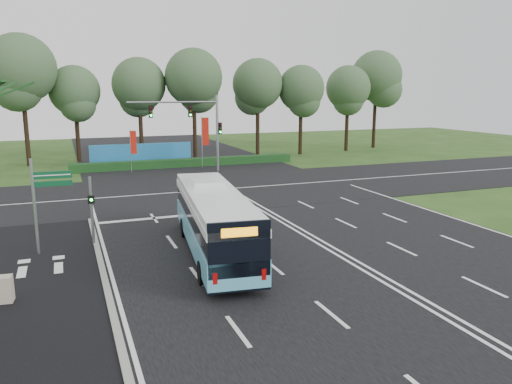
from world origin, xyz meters
The scene contains 15 objects.
ground centered at (0.00, 0.00, 0.00)m, with size 120.00×120.00×0.00m, color #254517.
road_main centered at (0.00, 0.00, 0.02)m, with size 20.00×120.00×0.04m, color black.
road_cross centered at (0.00, 12.00, 0.03)m, with size 120.00×14.00×0.05m, color black.
bike_path centered at (-12.50, -3.00, 0.03)m, with size 5.00×18.00×0.06m, color black.
kerb_strip centered at (-10.10, -3.00, 0.06)m, with size 0.25×18.00×0.12m, color gray.
city_bus centered at (-5.13, -2.50, 1.60)m, with size 3.64×11.23×3.17m.
pedestrian_signal centered at (-10.20, 0.91, 1.84)m, with size 0.31×0.42×3.38m.
street_sign centered at (-12.28, 0.30, 2.76)m, with size 1.73×0.17×4.44m.
utility_cabinet centered at (-13.56, -5.00, 0.50)m, with size 0.60×0.50×1.00m, color #B3A590.
banner_flag_left centered at (-5.37, 22.64, 2.58)m, with size 0.58×0.07×3.92m.
banner_flag_mid centered at (1.50, 23.19, 3.22)m, with size 0.74×0.08×4.97m.
traffic_light_gantry centered at (0.21, 20.50, 4.66)m, with size 8.41×0.28×7.00m.
hedge centered at (0.00, 24.50, 0.40)m, with size 22.00×1.20×0.80m, color #153C17.
blue_hoarding centered at (-4.00, 27.00, 1.10)m, with size 10.00×0.30×2.20m, color #2178B7.
eucalyptus_row centered at (1.60, 31.04, 8.61)m, with size 55.24×8.96×12.84m.
Camera 1 is at (-11.23, -23.53, 7.34)m, focal length 35.00 mm.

